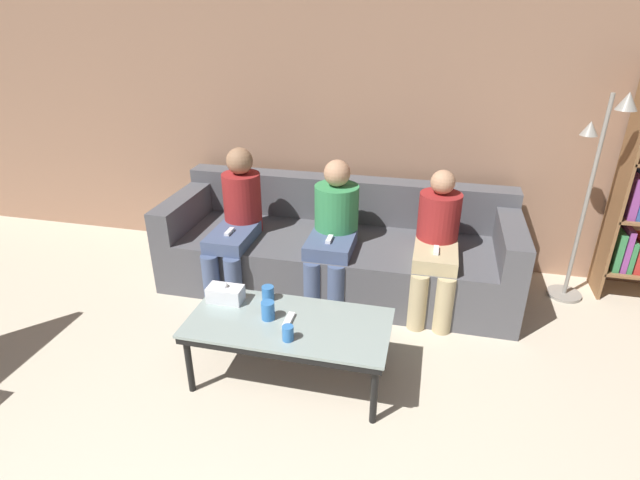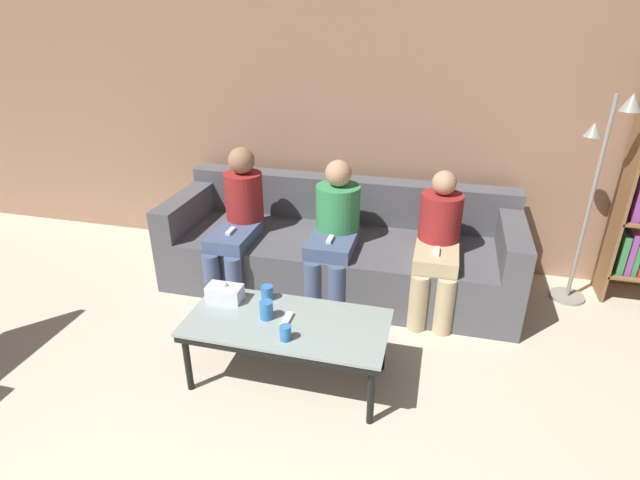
{
  "view_description": "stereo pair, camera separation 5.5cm",
  "coord_description": "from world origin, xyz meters",
  "px_view_note": "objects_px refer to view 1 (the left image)",
  "views": [
    {
      "loc": [
        0.69,
        -0.47,
        2.12
      ],
      "look_at": [
        0.0,
        2.46,
        0.68
      ],
      "focal_mm": 28.0,
      "sensor_mm": 36.0,
      "label": 1
    },
    {
      "loc": [
        0.75,
        -0.46,
        2.12
      ],
      "look_at": [
        0.0,
        2.46,
        0.68
      ],
      "focal_mm": 28.0,
      "sensor_mm": 36.0,
      "label": 2
    }
  ],
  "objects_px": {
    "coffee_table": "(289,327)",
    "game_remote": "(289,320)",
    "standing_lamp": "(594,179)",
    "cup_near_right": "(287,333)",
    "tissue_box": "(226,294)",
    "seated_person_left_end": "(237,218)",
    "cup_near_left": "(268,293)",
    "seated_person_mid_left": "(334,227)",
    "seated_person_mid_right": "(437,241)",
    "couch": "(338,249)",
    "cup_far_center": "(268,310)"
  },
  "relations": [
    {
      "from": "coffee_table",
      "to": "game_remote",
      "type": "xyz_separation_m",
      "value": [
        -0.0,
        0.0,
        0.05
      ]
    },
    {
      "from": "game_remote",
      "to": "standing_lamp",
      "type": "xyz_separation_m",
      "value": [
        1.87,
        1.45,
        0.54
      ]
    },
    {
      "from": "coffee_table",
      "to": "cup_near_right",
      "type": "bearing_deg",
      "value": -75.47
    },
    {
      "from": "tissue_box",
      "to": "standing_lamp",
      "type": "relative_size",
      "value": 0.14
    },
    {
      "from": "seated_person_left_end",
      "to": "standing_lamp",
      "type": "bearing_deg",
      "value": 9.35
    },
    {
      "from": "game_remote",
      "to": "seated_person_left_end",
      "type": "relative_size",
      "value": 0.13
    },
    {
      "from": "tissue_box",
      "to": "coffee_table",
      "type": "bearing_deg",
      "value": -15.93
    },
    {
      "from": "game_remote",
      "to": "cup_near_left",
      "type": "bearing_deg",
      "value": 133.83
    },
    {
      "from": "seated_person_mid_left",
      "to": "seated_person_mid_right",
      "type": "xyz_separation_m",
      "value": [
        0.77,
        -0.02,
        -0.02
      ]
    },
    {
      "from": "seated_person_mid_left",
      "to": "tissue_box",
      "type": "bearing_deg",
      "value": -118.2
    },
    {
      "from": "couch",
      "to": "cup_near_left",
      "type": "xyz_separation_m",
      "value": [
        -0.24,
        -1.06,
        0.18
      ]
    },
    {
      "from": "coffee_table",
      "to": "cup_near_right",
      "type": "xyz_separation_m",
      "value": [
        0.04,
        -0.17,
        0.09
      ]
    },
    {
      "from": "couch",
      "to": "coffee_table",
      "type": "bearing_deg",
      "value": -92.16
    },
    {
      "from": "cup_far_center",
      "to": "seated_person_left_end",
      "type": "relative_size",
      "value": 0.1
    },
    {
      "from": "coffee_table",
      "to": "standing_lamp",
      "type": "bearing_deg",
      "value": 37.73
    },
    {
      "from": "cup_near_left",
      "to": "seated_person_mid_left",
      "type": "height_order",
      "value": "seated_person_mid_left"
    },
    {
      "from": "seated_person_left_end",
      "to": "seated_person_mid_left",
      "type": "xyz_separation_m",
      "value": [
        0.77,
        0.03,
        -0.01
      ]
    },
    {
      "from": "game_remote",
      "to": "seated_person_left_end",
      "type": "height_order",
      "value": "seated_person_left_end"
    },
    {
      "from": "game_remote",
      "to": "seated_person_mid_left",
      "type": "height_order",
      "value": "seated_person_mid_left"
    },
    {
      "from": "seated_person_left_end",
      "to": "tissue_box",
      "type": "bearing_deg",
      "value": -73.02
    },
    {
      "from": "couch",
      "to": "seated_person_mid_left",
      "type": "height_order",
      "value": "seated_person_mid_left"
    },
    {
      "from": "tissue_box",
      "to": "seated_person_mid_right",
      "type": "relative_size",
      "value": 0.21
    },
    {
      "from": "standing_lamp",
      "to": "cup_far_center",
      "type": "bearing_deg",
      "value": -144.12
    },
    {
      "from": "game_remote",
      "to": "seated_person_mid_left",
      "type": "xyz_separation_m",
      "value": [
        0.05,
        1.05,
        0.15
      ]
    },
    {
      "from": "cup_near_left",
      "to": "standing_lamp",
      "type": "bearing_deg",
      "value": 31.12
    },
    {
      "from": "tissue_box",
      "to": "seated_person_left_end",
      "type": "height_order",
      "value": "seated_person_left_end"
    },
    {
      "from": "game_remote",
      "to": "cup_far_center",
      "type": "bearing_deg",
      "value": 178.64
    },
    {
      "from": "cup_far_center",
      "to": "standing_lamp",
      "type": "height_order",
      "value": "standing_lamp"
    },
    {
      "from": "couch",
      "to": "game_remote",
      "type": "height_order",
      "value": "couch"
    },
    {
      "from": "couch",
      "to": "coffee_table",
      "type": "relative_size",
      "value": 2.31
    },
    {
      "from": "seated_person_left_end",
      "to": "couch",
      "type": "bearing_deg",
      "value": 17.12
    },
    {
      "from": "coffee_table",
      "to": "cup_far_center",
      "type": "height_order",
      "value": "cup_far_center"
    },
    {
      "from": "cup_near_left",
      "to": "cup_far_center",
      "type": "bearing_deg",
      "value": -71.21
    },
    {
      "from": "coffee_table",
      "to": "cup_near_left",
      "type": "distance_m",
      "value": 0.29
    },
    {
      "from": "seated_person_left_end",
      "to": "seated_person_mid_right",
      "type": "relative_size",
      "value": 1.06
    },
    {
      "from": "tissue_box",
      "to": "game_remote",
      "type": "distance_m",
      "value": 0.47
    },
    {
      "from": "coffee_table",
      "to": "seated_person_left_end",
      "type": "distance_m",
      "value": 1.27
    },
    {
      "from": "couch",
      "to": "seated_person_mid_right",
      "type": "height_order",
      "value": "seated_person_mid_right"
    },
    {
      "from": "game_remote",
      "to": "seated_person_mid_right",
      "type": "xyz_separation_m",
      "value": [
        0.82,
        1.03,
        0.13
      ]
    },
    {
      "from": "game_remote",
      "to": "seated_person_left_end",
      "type": "xyz_separation_m",
      "value": [
        -0.72,
        1.02,
        0.16
      ]
    },
    {
      "from": "cup_far_center",
      "to": "cup_near_left",
      "type": "bearing_deg",
      "value": 108.79
    },
    {
      "from": "seated_person_mid_right",
      "to": "seated_person_left_end",
      "type": "bearing_deg",
      "value": -179.54
    },
    {
      "from": "game_remote",
      "to": "seated_person_mid_left",
      "type": "bearing_deg",
      "value": 87.41
    },
    {
      "from": "couch",
      "to": "game_remote",
      "type": "bearing_deg",
      "value": -92.16
    },
    {
      "from": "game_remote",
      "to": "seated_person_mid_right",
      "type": "height_order",
      "value": "seated_person_mid_right"
    },
    {
      "from": "couch",
      "to": "tissue_box",
      "type": "height_order",
      "value": "couch"
    },
    {
      "from": "coffee_table",
      "to": "cup_near_left",
      "type": "xyz_separation_m",
      "value": [
        -0.19,
        0.2,
        0.09
      ]
    },
    {
      "from": "cup_near_left",
      "to": "seated_person_mid_right",
      "type": "bearing_deg",
      "value": 39.54
    },
    {
      "from": "game_remote",
      "to": "tissue_box",
      "type": "bearing_deg",
      "value": 164.07
    },
    {
      "from": "cup_far_center",
      "to": "game_remote",
      "type": "bearing_deg",
      "value": -1.36
    }
  ]
}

